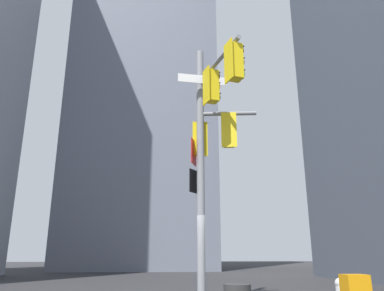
{
  "coord_description": "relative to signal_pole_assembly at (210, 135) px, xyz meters",
  "views": [
    {
      "loc": [
        -1.47,
        -11.05,
        1.41
      ],
      "look_at": [
        -0.22,
        0.44,
        4.8
      ],
      "focal_mm": 34.54,
      "sensor_mm": 36.0,
      "label": 1
    }
  ],
  "objects": [
    {
      "name": "building_mid_block",
      "position": [
        -2.86,
        27.12,
        19.54
      ],
      "size": [
        13.8,
        13.8,
        48.87
      ],
      "primitive_type": "cube",
      "color": "slate",
      "rests_on": "ground"
    },
    {
      "name": "signal_pole_assembly",
      "position": [
        0.0,
        0.0,
        0.0
      ],
      "size": [
        2.55,
        3.35,
        7.98
      ],
      "color": "gray",
      "rests_on": "ground"
    }
  ]
}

